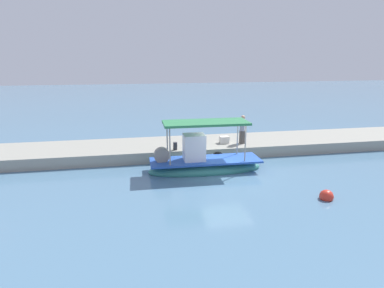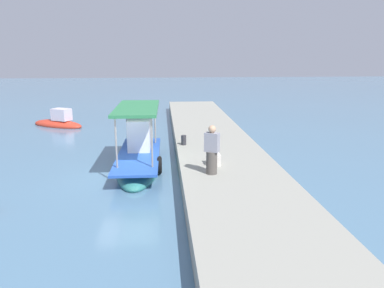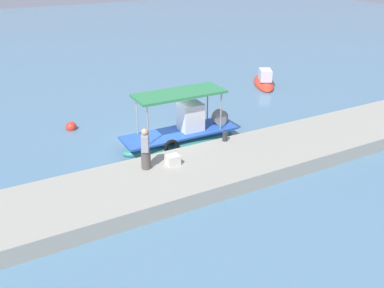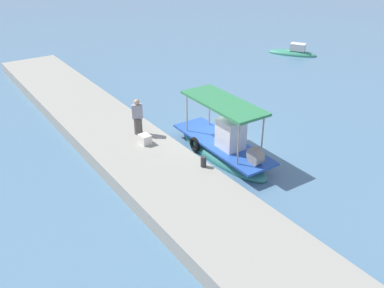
% 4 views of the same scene
% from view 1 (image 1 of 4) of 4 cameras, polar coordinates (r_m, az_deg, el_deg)
% --- Properties ---
extents(ground_plane, '(120.00, 120.00, 0.00)m').
position_cam_1_polar(ground_plane, '(17.57, 6.02, -4.89)').
color(ground_plane, slate).
extents(dock_quay, '(36.00, 3.84, 0.67)m').
position_cam_1_polar(dock_quay, '(21.19, 2.93, -0.41)').
color(dock_quay, gray).
rests_on(dock_quay, ground_plane).
extents(main_fishing_boat, '(6.11, 1.91, 3.03)m').
position_cam_1_polar(main_fishing_boat, '(17.54, 1.99, -3.22)').
color(main_fishing_boat, teal).
rests_on(main_fishing_boat, ground_plane).
extents(fisherman_near_bollard, '(0.53, 0.57, 1.76)m').
position_cam_1_polar(fisherman_near_bollard, '(20.68, 8.74, 2.29)').
color(fisherman_near_bollard, '#504B46').
rests_on(fisherman_near_bollard, dock_quay).
extents(mooring_bollard, '(0.24, 0.24, 0.45)m').
position_cam_1_polar(mooring_bollard, '(19.11, -2.92, -0.37)').
color(mooring_bollard, '#2D2D33').
rests_on(mooring_bollard, dock_quay).
extents(cargo_crate, '(0.57, 0.46, 0.43)m').
position_cam_1_polar(cargo_crate, '(20.71, 5.59, 0.74)').
color(cargo_crate, silver).
rests_on(cargo_crate, dock_quay).
extents(marker_buoy, '(0.59, 0.59, 0.59)m').
position_cam_1_polar(marker_buoy, '(15.41, 22.24, -8.41)').
color(marker_buoy, red).
rests_on(marker_buoy, ground_plane).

